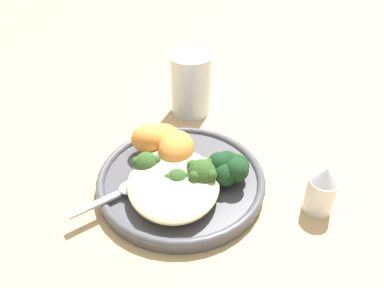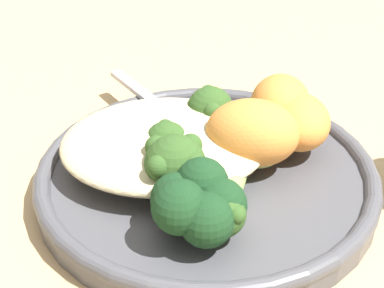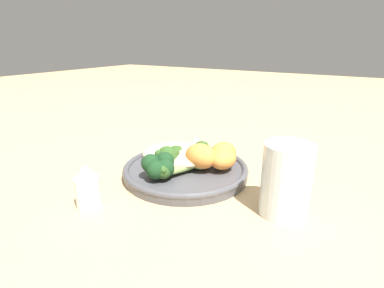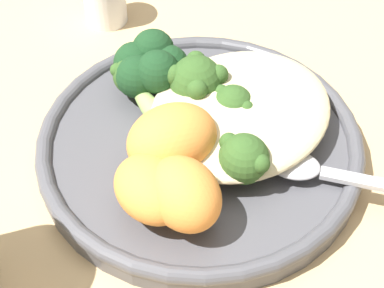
% 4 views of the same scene
% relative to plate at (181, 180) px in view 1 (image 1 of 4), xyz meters
% --- Properties ---
extents(ground_plane, '(4.00, 4.00, 0.00)m').
position_rel_plate_xyz_m(ground_plane, '(0.01, -0.01, -0.01)').
color(ground_plane, tan).
extents(plate, '(0.24, 0.24, 0.02)m').
position_rel_plate_xyz_m(plate, '(0.00, 0.00, 0.00)').
color(plate, '#4C4C51').
rests_on(plate, ground_plane).
extents(quinoa_mound, '(0.14, 0.12, 0.02)m').
position_rel_plate_xyz_m(quinoa_mound, '(-0.03, 0.01, 0.02)').
color(quinoa_mound, beige).
rests_on(quinoa_mound, plate).
extents(broccoli_stalk_0, '(0.05, 0.09, 0.03)m').
position_rel_plate_xyz_m(broccoli_stalk_0, '(0.01, 0.03, 0.03)').
color(broccoli_stalk_0, '#8EB25B').
rests_on(broccoli_stalk_0, plate).
extents(broccoli_stalk_1, '(0.09, 0.04, 0.03)m').
position_rel_plate_xyz_m(broccoli_stalk_1, '(-0.02, 0.00, 0.02)').
color(broccoli_stalk_1, '#8EB25B').
rests_on(broccoli_stalk_1, plate).
extents(broccoli_stalk_2, '(0.08, 0.06, 0.04)m').
position_rel_plate_xyz_m(broccoli_stalk_2, '(-0.02, -0.02, 0.03)').
color(broccoli_stalk_2, '#8EB25B').
rests_on(broccoli_stalk_2, plate).
extents(broccoli_stalk_3, '(0.05, 0.12, 0.03)m').
position_rel_plate_xyz_m(broccoli_stalk_3, '(0.01, -0.05, 0.02)').
color(broccoli_stalk_3, '#8EB25B').
rests_on(broccoli_stalk_3, plate).
extents(sweet_potato_chunk_0, '(0.06, 0.06, 0.04)m').
position_rel_plate_xyz_m(sweet_potato_chunk_0, '(0.06, 0.04, 0.03)').
color(sweet_potato_chunk_0, orange).
rests_on(sweet_potato_chunk_0, plate).
extents(sweet_potato_chunk_1, '(0.07, 0.07, 0.04)m').
position_rel_plate_xyz_m(sweet_potato_chunk_1, '(0.03, 0.00, 0.03)').
color(sweet_potato_chunk_1, orange).
rests_on(sweet_potato_chunk_1, plate).
extents(sweet_potato_chunk_2, '(0.05, 0.06, 0.04)m').
position_rel_plate_xyz_m(sweet_potato_chunk_2, '(0.07, 0.02, 0.03)').
color(sweet_potato_chunk_2, orange).
rests_on(sweet_potato_chunk_2, plate).
extents(kale_tuft, '(0.06, 0.06, 0.04)m').
position_rel_plate_xyz_m(kale_tuft, '(-0.01, -0.06, 0.03)').
color(kale_tuft, '#193D1E').
rests_on(kale_tuft, plate).
extents(spoon, '(0.07, 0.10, 0.01)m').
position_rel_plate_xyz_m(spoon, '(-0.03, 0.08, 0.01)').
color(spoon, '#B7B7BC').
rests_on(spoon, plate).
extents(water_glass, '(0.07, 0.07, 0.11)m').
position_rel_plate_xyz_m(water_glass, '(0.20, -0.03, 0.04)').
color(water_glass, silver).
rests_on(water_glass, ground_plane).
extents(salt_shaker, '(0.04, 0.04, 0.07)m').
position_rel_plate_xyz_m(salt_shaker, '(-0.06, -0.18, 0.02)').
color(salt_shaker, white).
rests_on(salt_shaker, ground_plane).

